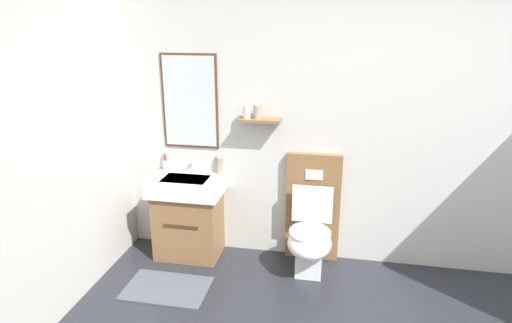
{
  "coord_description": "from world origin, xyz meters",
  "views": [
    {
      "loc": [
        -0.48,
        -1.76,
        2.07
      ],
      "look_at": [
        -1.12,
        1.56,
        0.98
      ],
      "focal_mm": 30.13,
      "sensor_mm": 36.0,
      "label": 1
    }
  ],
  "objects_px": {
    "toothbrush_cup": "(167,164)",
    "soap_dispenser": "(219,165)",
    "toilet": "(311,228)",
    "vanity_sink_left": "(188,214)"
  },
  "relations": [
    {
      "from": "toilet",
      "to": "soap_dispenser",
      "type": "height_order",
      "value": "toilet"
    },
    {
      "from": "vanity_sink_left",
      "to": "toothbrush_cup",
      "type": "relative_size",
      "value": 3.68
    },
    {
      "from": "toothbrush_cup",
      "to": "soap_dispenser",
      "type": "relative_size",
      "value": 1.11
    },
    {
      "from": "vanity_sink_left",
      "to": "toothbrush_cup",
      "type": "height_order",
      "value": "toothbrush_cup"
    },
    {
      "from": "toothbrush_cup",
      "to": "soap_dispenser",
      "type": "xyz_separation_m",
      "value": [
        0.5,
        0.01,
        0.02
      ]
    },
    {
      "from": "toothbrush_cup",
      "to": "soap_dispenser",
      "type": "distance_m",
      "value": 0.5
    },
    {
      "from": "vanity_sink_left",
      "to": "toilet",
      "type": "bearing_deg",
      "value": -0.51
    },
    {
      "from": "soap_dispenser",
      "to": "toilet",
      "type": "bearing_deg",
      "value": -11.17
    },
    {
      "from": "toilet",
      "to": "vanity_sink_left",
      "type": "bearing_deg",
      "value": 179.49
    },
    {
      "from": "toothbrush_cup",
      "to": "toilet",
      "type": "bearing_deg",
      "value": -6.72
    }
  ]
}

